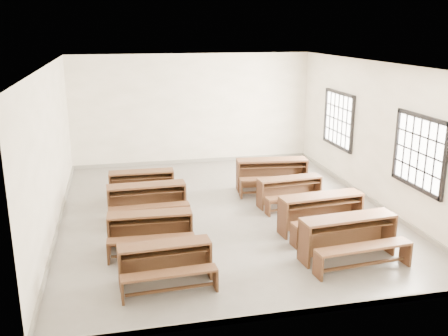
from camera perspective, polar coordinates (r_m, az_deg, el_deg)
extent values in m
plane|color=slate|center=(11.04, 0.00, -5.00)|extent=(8.50, 8.50, 0.00)
cube|color=white|center=(10.35, 0.00, 11.66)|extent=(7.00, 8.50, 0.05)
cube|color=white|center=(14.66, -3.60, 6.68)|extent=(7.00, 0.05, 3.20)
cube|color=white|center=(6.68, 7.90, -4.74)|extent=(7.00, 0.05, 3.20)
cube|color=white|center=(10.42, -19.02, 2.04)|extent=(0.05, 8.50, 3.20)
cube|color=white|center=(11.81, 16.73, 3.80)|extent=(0.05, 8.50, 3.20)
cube|color=gray|center=(14.99, -3.51, 0.83)|extent=(7.00, 0.04, 0.10)
cube|color=gray|center=(7.37, 7.44, -16.11)|extent=(7.00, 0.04, 0.10)
cube|color=gray|center=(10.87, -18.31, -5.92)|extent=(0.04, 8.50, 0.10)
cube|color=gray|center=(12.22, 16.17, -3.32)|extent=(0.04, 8.50, 0.10)
cube|color=white|center=(10.32, 21.48, 1.68)|extent=(0.02, 1.50, 1.30)
cube|color=black|center=(10.17, 21.78, 5.44)|extent=(0.06, 1.62, 0.08)
cube|color=black|center=(10.49, 21.02, -1.98)|extent=(0.06, 1.62, 0.08)
cube|color=black|center=(9.68, 23.94, 0.53)|extent=(0.06, 0.08, 1.46)
cube|color=black|center=(10.95, 19.14, 2.68)|extent=(0.06, 0.08, 1.46)
cube|color=white|center=(13.38, 13.01, 5.42)|extent=(0.02, 1.50, 1.30)
cube|color=black|center=(13.27, 13.11, 8.35)|extent=(0.06, 1.62, 0.08)
cube|color=black|center=(13.51, 12.75, 2.54)|extent=(0.06, 1.62, 0.08)
cube|color=black|center=(12.67, 14.44, 4.76)|extent=(0.06, 0.08, 1.46)
cube|color=black|center=(14.08, 11.57, 6.01)|extent=(0.06, 0.08, 1.46)
cube|color=brown|center=(7.98, -6.83, -8.65)|extent=(1.48, 0.44, 0.04)
cube|color=brown|center=(8.26, -6.93, -10.27)|extent=(1.46, 0.11, 0.62)
cube|color=#472818|center=(8.06, -11.86, -11.22)|extent=(0.06, 0.37, 0.62)
cube|color=#472818|center=(8.24, -1.77, -10.24)|extent=(0.06, 0.37, 0.62)
cube|color=#472818|center=(8.01, -6.78, -9.54)|extent=(1.37, 0.34, 0.02)
cube|color=brown|center=(7.70, -6.24, -11.86)|extent=(1.47, 0.33, 0.04)
cube|color=#472818|center=(7.73, -11.56, -13.61)|extent=(0.05, 0.26, 0.35)
cube|color=#472818|center=(7.91, -0.97, -12.51)|extent=(0.05, 0.26, 0.35)
cube|color=#472818|center=(7.83, -6.18, -13.64)|extent=(1.35, 0.12, 0.04)
cube|color=brown|center=(9.17, -8.49, -5.19)|extent=(1.54, 0.44, 0.04)
cube|color=brown|center=(9.45, -8.45, -6.77)|extent=(1.53, 0.10, 0.65)
cube|color=#472818|center=(9.31, -13.02, -7.38)|extent=(0.05, 0.38, 0.65)
cube|color=#472818|center=(9.34, -3.81, -6.91)|extent=(0.05, 0.38, 0.65)
cube|color=#472818|center=(9.20, -8.46, -6.01)|extent=(1.42, 0.34, 0.02)
cube|color=brown|center=(8.84, -8.31, -8.00)|extent=(1.54, 0.33, 0.04)
cube|color=#472818|center=(8.94, -13.09, -9.39)|extent=(0.05, 0.27, 0.36)
cube|color=#472818|center=(8.97, -3.45, -8.90)|extent=(0.05, 0.27, 0.36)
cube|color=#472818|center=(8.96, -8.24, -9.67)|extent=(1.41, 0.11, 0.04)
cube|color=brown|center=(10.62, -8.88, -1.95)|extent=(1.65, 0.45, 0.04)
cube|color=brown|center=(10.91, -8.89, -3.51)|extent=(1.64, 0.08, 0.70)
cube|color=#472818|center=(10.71, -13.07, -4.12)|extent=(0.05, 0.41, 0.70)
cube|color=#472818|center=(10.83, -4.58, -3.51)|extent=(0.05, 0.41, 0.70)
cube|color=#472818|center=(10.65, -8.84, -2.72)|extent=(1.53, 0.35, 0.02)
cube|color=brown|center=(10.25, -8.54, -4.43)|extent=(1.65, 0.33, 0.04)
cube|color=#472818|center=(10.29, -12.95, -5.86)|extent=(0.05, 0.29, 0.39)
cube|color=#472818|center=(10.42, -4.10, -5.20)|extent=(0.05, 0.29, 0.39)
cube|color=#472818|center=(10.36, -8.47, -6.02)|extent=(1.52, 0.09, 0.04)
cube|color=brown|center=(11.83, -9.44, -0.42)|extent=(1.51, 0.41, 0.04)
cube|color=brown|center=(12.09, -9.40, -1.74)|extent=(1.50, 0.07, 0.64)
cube|color=#472818|center=(11.94, -12.88, -2.17)|extent=(0.05, 0.38, 0.64)
cube|color=#472818|center=(11.97, -5.86, -1.79)|extent=(0.05, 0.38, 0.64)
cube|color=#472818|center=(11.85, -9.41, -1.06)|extent=(1.40, 0.32, 0.02)
cube|color=brown|center=(11.48, -9.30, -2.41)|extent=(1.51, 0.30, 0.04)
cube|color=#472818|center=(11.55, -12.89, -3.53)|extent=(0.04, 0.26, 0.36)
cube|color=#472818|center=(11.58, -5.63, -3.13)|extent=(0.04, 0.26, 0.36)
cube|color=#472818|center=(11.57, -9.24, -3.73)|extent=(1.39, 0.08, 0.04)
cube|color=brown|center=(8.93, 14.05, -5.53)|extent=(1.74, 0.58, 0.04)
cube|color=brown|center=(9.23, 13.27, -7.35)|extent=(1.71, 0.19, 0.73)
cube|color=#472818|center=(8.69, 9.12, -8.60)|extent=(0.08, 0.43, 0.73)
cube|color=#472818|center=(9.52, 18.23, -7.01)|extent=(0.08, 0.43, 0.73)
cube|color=#472818|center=(8.97, 14.06, -6.46)|extent=(1.61, 0.46, 0.02)
cube|color=brown|center=(8.65, 15.72, -8.68)|extent=(1.73, 0.45, 0.04)
cube|color=#472818|center=(8.35, 10.70, -10.99)|extent=(0.07, 0.30, 0.41)
cube|color=#472818|center=(9.20, 20.04, -9.09)|extent=(0.07, 0.30, 0.41)
cube|color=#472818|center=(8.79, 15.56, -10.59)|extent=(1.58, 0.19, 0.04)
cube|color=brown|center=(9.97, 11.08, -3.14)|extent=(1.72, 0.59, 0.04)
cube|color=brown|center=(10.25, 10.46, -4.82)|extent=(1.68, 0.21, 0.72)
cube|color=#472818|center=(9.74, 6.71, -5.79)|extent=(0.08, 0.42, 0.72)
cube|color=#472818|center=(10.50, 14.91, -4.59)|extent=(0.08, 0.42, 0.72)
cube|color=#472818|center=(10.00, 11.10, -3.98)|extent=(1.58, 0.47, 0.02)
cube|color=brown|center=(9.66, 12.47, -5.85)|extent=(1.71, 0.46, 0.04)
cube|color=#472818|center=(9.37, 8.02, -7.78)|extent=(0.07, 0.30, 0.40)
cube|color=#472818|center=(10.16, 16.42, -6.37)|extent=(0.07, 0.30, 0.40)
cube|color=#472818|center=(9.78, 12.36, -7.57)|extent=(1.56, 0.21, 0.04)
cube|color=brown|center=(11.34, 7.52, -1.16)|extent=(1.49, 0.50, 0.04)
cube|color=brown|center=(11.58, 7.11, -2.49)|extent=(1.46, 0.17, 0.62)
cube|color=#472818|center=(11.16, 4.13, -3.11)|extent=(0.07, 0.37, 0.62)
cube|color=#472818|center=(11.75, 10.62, -2.37)|extent=(0.07, 0.37, 0.62)
cube|color=#472818|center=(11.36, 7.53, -1.80)|extent=(1.38, 0.40, 0.02)
cube|color=brown|center=(11.04, 8.46, -3.17)|extent=(1.48, 0.39, 0.04)
cube|color=#472818|center=(10.82, 5.01, -4.53)|extent=(0.06, 0.26, 0.35)
cube|color=#472818|center=(11.42, 11.64, -3.69)|extent=(0.06, 0.26, 0.35)
cube|color=#472818|center=(11.13, 8.40, -4.51)|extent=(1.35, 0.17, 0.04)
cube|color=brown|center=(12.37, 5.51, 0.94)|extent=(1.78, 0.63, 0.04)
cube|color=brown|center=(12.66, 5.28, -0.55)|extent=(1.73, 0.24, 0.74)
cube|color=#472818|center=(12.34, 1.60, -0.92)|extent=(0.09, 0.44, 0.74)
cube|color=#472818|center=(12.67, 9.22, -0.68)|extent=(0.09, 0.44, 0.74)
cube|color=#472818|center=(12.39, 5.51, 0.23)|extent=(1.63, 0.50, 0.02)
cube|color=brown|center=(11.96, 5.97, -1.23)|extent=(1.76, 0.50, 0.04)
cube|color=#472818|center=(11.89, 1.93, -2.41)|extent=(0.08, 0.31, 0.41)
cube|color=#472818|center=(12.23, 9.83, -2.11)|extent=(0.08, 0.31, 0.41)
cube|color=#472818|center=(12.06, 5.92, -2.71)|extent=(1.60, 0.23, 0.04)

